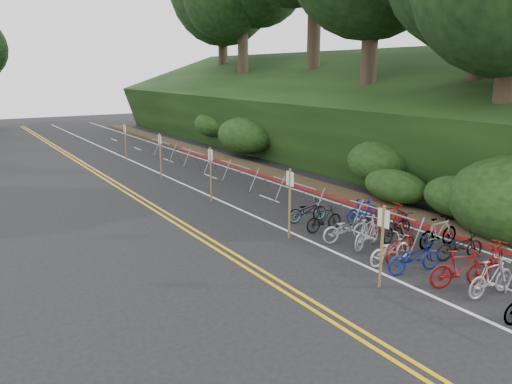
% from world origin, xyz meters
% --- Properties ---
extents(ground, '(120.00, 120.00, 0.00)m').
position_xyz_m(ground, '(0.00, 0.00, 0.00)').
color(ground, black).
rests_on(ground, ground).
extents(road_markings, '(7.47, 80.00, 0.01)m').
position_xyz_m(road_markings, '(0.63, 10.10, 0.00)').
color(road_markings, gold).
rests_on(road_markings, ground).
extents(red_curb, '(0.25, 28.00, 0.10)m').
position_xyz_m(red_curb, '(5.70, 12.00, 0.05)').
color(red_curb, maroon).
rests_on(red_curb, ground).
extents(embankment, '(14.30, 48.14, 9.11)m').
position_xyz_m(embankment, '(12.96, 19.04, 2.57)').
color(embankment, black).
rests_on(embankment, ground).
extents(bike_racks_rest, '(1.14, 23.00, 1.17)m').
position_xyz_m(bike_racks_rest, '(3.00, 13.00, 0.85)').
color(bike_racks_rest, gray).
rests_on(bike_racks_rest, ground).
extents(signpost_near, '(0.08, 0.40, 2.32)m').
position_xyz_m(signpost_near, '(0.25, 0.30, 1.33)').
color(signpost_near, brown).
rests_on(signpost_near, ground).
extents(signposts_rest, '(0.08, 18.40, 2.50)m').
position_xyz_m(signposts_rest, '(0.60, 14.00, 1.43)').
color(signposts_rest, brown).
rests_on(signposts_rest, ground).
extents(bike_front, '(0.66, 1.74, 0.90)m').
position_xyz_m(bike_front, '(1.79, 1.38, 0.45)').
color(bike_front, beige).
rests_on(bike_front, ground).
extents(bike_valet, '(3.41, 11.02, 1.09)m').
position_xyz_m(bike_valet, '(2.98, 1.35, 0.49)').
color(bike_valet, slate).
rests_on(bike_valet, ground).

